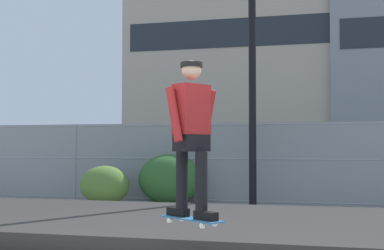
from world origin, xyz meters
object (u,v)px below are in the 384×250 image
(shrub_right, at_px, (170,179))
(shrub_center, at_px, (105,185))
(parked_car_near, at_px, (192,162))
(skater, at_px, (191,129))
(street_lamp, at_px, (252,0))
(skateboard, at_px, (191,219))

(shrub_right, bearing_deg, shrub_center, -159.03)
(parked_car_near, bearing_deg, skater, -76.18)
(street_lamp, relative_size, parked_car_near, 1.59)
(skater, height_order, shrub_right, skater)
(skateboard, height_order, shrub_center, shrub_center)
(parked_car_near, bearing_deg, street_lamp, -61.04)
(skater, relative_size, parked_car_near, 0.37)
(skateboard, xyz_separation_m, street_lamp, (-0.07, 5.73, 3.93))
(shrub_center, bearing_deg, shrub_right, 20.97)
(street_lamp, bearing_deg, skateboard, -89.28)
(parked_car_near, height_order, shrub_center, parked_car_near)
(skater, height_order, parked_car_near, skater)
(skater, bearing_deg, skateboard, 180.00)
(skateboard, relative_size, parked_car_near, 0.17)
(shrub_center, xyz_separation_m, shrub_right, (1.37, 0.52, 0.13))
(shrub_right, bearing_deg, street_lamp, -8.37)
(skateboard, relative_size, street_lamp, 0.11)
(parked_car_near, xyz_separation_m, shrub_right, (0.48, -4.07, -0.27))
(skateboard, bearing_deg, skater, 0.00)
(skateboard, xyz_separation_m, skater, (0.00, 0.00, 0.97))
(skater, bearing_deg, shrub_right, 108.35)
(skateboard, bearing_deg, shrub_right, 108.35)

